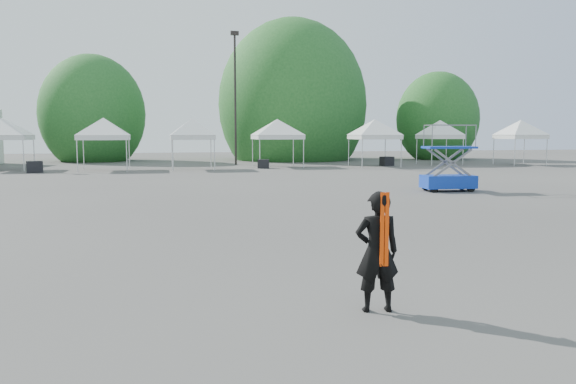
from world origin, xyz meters
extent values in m
plane|color=#474442|center=(0.00, 0.00, 0.00)|extent=(120.00, 120.00, 0.00)
cylinder|color=black|center=(3.00, 32.00, 4.75)|extent=(0.16, 0.16, 9.50)
cube|color=black|center=(3.00, 32.00, 9.65)|extent=(0.60, 0.25, 0.30)
cylinder|color=#382314|center=(-8.00, 40.00, 1.14)|extent=(0.36, 0.36, 2.27)
ellipsoid|color=#1D571F|center=(-8.00, 40.00, 3.94)|extent=(4.16, 4.16, 4.78)
cylinder|color=#382314|center=(9.00, 39.00, 1.40)|extent=(0.36, 0.36, 2.80)
ellipsoid|color=#1D571F|center=(9.00, 39.00, 4.85)|extent=(5.12, 5.12, 5.89)
cylinder|color=#382314|center=(22.00, 37.00, 1.05)|extent=(0.36, 0.36, 2.10)
ellipsoid|color=#1D571F|center=(22.00, 37.00, 3.64)|extent=(3.84, 3.84, 4.42)
cylinder|color=silver|center=(-10.74, 27.44, 1.00)|extent=(0.06, 0.06, 2.00)
cylinder|color=silver|center=(-10.74, 30.38, 1.00)|extent=(0.06, 0.06, 2.00)
cube|color=silver|center=(-12.21, 28.91, 2.08)|extent=(3.14, 3.14, 0.30)
pyramid|color=silver|center=(-12.21, 28.91, 3.33)|extent=(4.45, 4.45, 1.10)
cylinder|color=silver|center=(-7.42, 26.02, 1.00)|extent=(0.06, 0.06, 2.00)
cylinder|color=silver|center=(-4.53, 26.02, 1.00)|extent=(0.06, 0.06, 2.00)
cylinder|color=silver|center=(-7.42, 28.90, 1.00)|extent=(0.06, 0.06, 2.00)
cylinder|color=silver|center=(-4.53, 28.90, 1.00)|extent=(0.06, 0.06, 2.00)
cube|color=silver|center=(-5.97, 27.46, 2.08)|extent=(3.08, 3.08, 0.30)
pyramid|color=silver|center=(-5.97, 27.46, 3.33)|extent=(4.36, 4.36, 1.10)
cylinder|color=silver|center=(-1.75, 25.83, 1.00)|extent=(0.06, 0.06, 2.00)
cylinder|color=silver|center=(0.84, 25.83, 1.00)|extent=(0.06, 0.06, 2.00)
cylinder|color=silver|center=(-1.75, 28.41, 1.00)|extent=(0.06, 0.06, 2.00)
cylinder|color=silver|center=(0.84, 28.41, 1.00)|extent=(0.06, 0.06, 2.00)
cube|color=silver|center=(-0.45, 27.12, 2.08)|extent=(2.79, 2.79, 0.30)
pyramid|color=silver|center=(-0.45, 27.12, 3.33)|extent=(3.94, 3.94, 1.10)
cylinder|color=silver|center=(3.98, 27.18, 1.00)|extent=(0.06, 0.06, 2.00)
cylinder|color=silver|center=(7.01, 27.18, 1.00)|extent=(0.06, 0.06, 2.00)
cylinder|color=silver|center=(3.98, 30.21, 1.00)|extent=(0.06, 0.06, 2.00)
cylinder|color=silver|center=(7.01, 30.21, 1.00)|extent=(0.06, 0.06, 2.00)
cube|color=silver|center=(5.50, 28.70, 2.08)|extent=(3.23, 3.23, 0.30)
pyramid|color=silver|center=(5.50, 28.70, 3.33)|extent=(4.56, 4.56, 1.10)
cylinder|color=silver|center=(10.83, 26.06, 1.00)|extent=(0.06, 0.06, 2.00)
cylinder|color=silver|center=(13.66, 26.06, 1.00)|extent=(0.06, 0.06, 2.00)
cylinder|color=silver|center=(10.83, 28.90, 1.00)|extent=(0.06, 0.06, 2.00)
cylinder|color=silver|center=(13.66, 28.90, 1.00)|extent=(0.06, 0.06, 2.00)
cube|color=silver|center=(12.24, 27.48, 2.08)|extent=(3.03, 3.03, 0.30)
pyramid|color=silver|center=(12.24, 27.48, 3.33)|extent=(4.29, 4.29, 1.10)
cylinder|color=silver|center=(16.78, 27.68, 1.00)|extent=(0.06, 0.06, 2.00)
cylinder|color=silver|center=(19.28, 27.68, 1.00)|extent=(0.06, 0.06, 2.00)
cylinder|color=silver|center=(16.78, 30.18, 1.00)|extent=(0.06, 0.06, 2.00)
cylinder|color=silver|center=(19.28, 30.18, 1.00)|extent=(0.06, 0.06, 2.00)
cube|color=silver|center=(18.03, 28.93, 2.08)|extent=(2.70, 2.70, 0.30)
pyramid|color=silver|center=(18.03, 28.93, 3.33)|extent=(3.82, 3.82, 1.10)
cylinder|color=silver|center=(22.23, 25.70, 1.00)|extent=(0.06, 0.06, 2.00)
cylinder|color=silver|center=(24.85, 25.70, 1.00)|extent=(0.06, 0.06, 2.00)
cylinder|color=silver|center=(22.23, 28.33, 1.00)|extent=(0.06, 0.06, 2.00)
cylinder|color=silver|center=(24.85, 28.33, 1.00)|extent=(0.06, 0.06, 2.00)
cube|color=silver|center=(23.54, 27.01, 2.08)|extent=(2.83, 2.83, 0.30)
pyramid|color=silver|center=(23.54, 27.01, 3.33)|extent=(4.00, 4.00, 1.10)
imported|color=black|center=(0.30, -3.08, 0.80)|extent=(0.63, 0.45, 1.61)
cube|color=#FF4005|center=(0.30, -3.24, 1.12)|extent=(0.13, 0.02, 0.96)
cube|color=#0C0EA7|center=(8.93, 10.85, 0.39)|extent=(2.16, 1.21, 0.52)
cube|color=#0C0EA7|center=(8.93, 10.85, 1.78)|extent=(2.07, 1.16, 0.09)
cylinder|color=black|center=(8.12, 10.48, 0.16)|extent=(0.32, 0.16, 0.31)
cylinder|color=black|center=(9.68, 10.36, 0.16)|extent=(0.32, 0.16, 0.31)
cylinder|color=black|center=(8.19, 11.35, 0.16)|extent=(0.32, 0.16, 0.31)
cylinder|color=black|center=(9.75, 11.22, 0.16)|extent=(0.32, 0.16, 0.31)
cube|color=black|center=(-9.84, 25.99, 0.35)|extent=(1.04, 0.89, 0.70)
cube|color=black|center=(4.23, 27.21, 0.30)|extent=(0.87, 0.74, 0.60)
cube|color=black|center=(13.48, 28.13, 0.33)|extent=(1.00, 0.86, 0.66)
camera|label=1|loc=(-2.44, -9.90, 2.35)|focal=35.00mm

